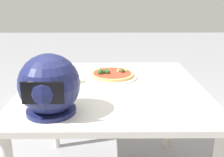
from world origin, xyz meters
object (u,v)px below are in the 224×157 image
at_px(dining_table, 112,98).
at_px(drinking_glass, 65,75).
at_px(pizza, 111,74).
at_px(motorcycle_helmet, 49,86).

height_order(dining_table, drinking_glass, drinking_glass).
relative_size(dining_table, pizza, 3.83).
xyz_separation_m(pizza, drinking_glass, (0.28, 0.11, 0.03)).
height_order(motorcycle_helmet, drinking_glass, motorcycle_helmet).
relative_size(pizza, drinking_glass, 2.52).
height_order(dining_table, motorcycle_helmet, motorcycle_helmet).
bearing_deg(dining_table, pizza, -87.93).
xyz_separation_m(dining_table, motorcycle_helmet, (0.28, 0.35, 0.21)).
height_order(pizza, motorcycle_helmet, motorcycle_helmet).
distance_m(dining_table, drinking_glass, 0.32).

